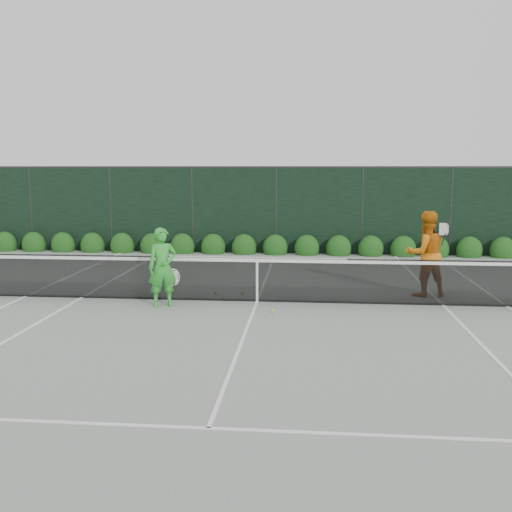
{
  "coord_description": "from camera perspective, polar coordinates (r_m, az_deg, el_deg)",
  "views": [
    {
      "loc": [
        1.12,
        -12.56,
        3.01
      ],
      "look_at": [
        -0.05,
        0.3,
        1.0
      ],
      "focal_mm": 40.0,
      "sensor_mm": 36.0,
      "label": 1
    }
  ],
  "objects": [
    {
      "name": "tennis_net",
      "position": [
        12.86,
        0.01,
        -2.27
      ],
      "size": [
        12.9,
        0.1,
        1.07
      ],
      "color": "#10321B",
      "rests_on": "ground"
    },
    {
      "name": "tennis_balls",
      "position": [
        13.15,
        -1.87,
        -4.24
      ],
      "size": [
        1.55,
        1.74,
        0.07
      ],
      "color": "#C5D62F",
      "rests_on": "ground"
    },
    {
      "name": "windscreen_fence",
      "position": [
        10.03,
        -1.26,
        0.27
      ],
      "size": [
        32.0,
        21.07,
        3.06
      ],
      "color": "black",
      "rests_on": "ground"
    },
    {
      "name": "hedge_row",
      "position": [
        19.94,
        1.94,
        0.83
      ],
      "size": [
        31.66,
        0.65,
        0.94
      ],
      "color": "#123C10",
      "rests_on": "ground"
    },
    {
      "name": "ground",
      "position": [
        12.97,
        0.11,
        -4.58
      ],
      "size": [
        80.0,
        80.0,
        0.0
      ],
      "primitive_type": "plane",
      "color": "gray",
      "rests_on": "ground"
    },
    {
      "name": "player_man",
      "position": [
        13.95,
        16.59,
        0.22
      ],
      "size": [
        1.14,
        0.98,
        2.01
      ],
      "rotation": [
        0.0,
        0.0,
        3.39
      ],
      "color": "orange",
      "rests_on": "ground"
    },
    {
      "name": "court_lines",
      "position": [
        12.97,
        0.11,
        -4.55
      ],
      "size": [
        11.03,
        23.83,
        0.01
      ],
      "color": "white",
      "rests_on": "ground"
    },
    {
      "name": "player_woman",
      "position": [
        12.55,
        -9.31,
        -1.13
      ],
      "size": [
        0.74,
        0.62,
        1.73
      ],
      "rotation": [
        0.0,
        0.0,
        0.39
      ],
      "color": "green",
      "rests_on": "ground"
    }
  ]
}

